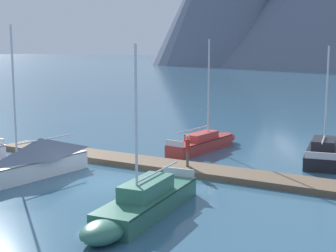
{
  "coord_description": "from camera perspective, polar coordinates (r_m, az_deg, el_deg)",
  "views": [
    {
      "loc": [
        14.06,
        -19.4,
        6.6
      ],
      "look_at": [
        0.0,
        6.0,
        2.0
      ],
      "focal_mm": 53.36,
      "sensor_mm": 36.0,
      "label": 1
    }
  ],
  "objects": [
    {
      "name": "person_on_dock",
      "position": [
        26.6,
        2.24,
        -2.58
      ],
      "size": [
        0.37,
        0.53,
        1.69
      ],
      "color": "brown",
      "rests_on": "dock"
    },
    {
      "name": "sailboat_far_berth",
      "position": [
        30.71,
        17.37,
        -2.83
      ],
      "size": [
        2.65,
        6.74,
        6.68
      ],
      "color": "black",
      "rests_on": "ground"
    },
    {
      "name": "mooring_buoy_channel_marker",
      "position": [
        29.94,
        -16.65,
        -3.58
      ],
      "size": [
        0.55,
        0.55,
        0.63
      ],
      "color": "red",
      "rests_on": "ground"
    },
    {
      "name": "mountain_central_massif",
      "position": [
        193.62,
        16.93,
        13.09
      ],
      "size": [
        83.88,
        83.88,
        41.77
      ],
      "color": "slate",
      "rests_on": "ground"
    },
    {
      "name": "dock",
      "position": [
        28.05,
        -1.98,
        -4.3
      ],
      "size": [
        21.51,
        2.65,
        0.3
      ],
      "color": "brown",
      "rests_on": "ground"
    },
    {
      "name": "sailboat_second_berth",
      "position": [
        26.36,
        -15.26,
        -3.73
      ],
      "size": [
        2.36,
        7.35,
        7.66
      ],
      "color": "silver",
      "rests_on": "ground"
    },
    {
      "name": "sailboat_mid_dock_starboard",
      "position": [
        19.8,
        -2.98,
        -8.83
      ],
      "size": [
        2.18,
        7.66,
        6.73
      ],
      "color": "#336B56",
      "rests_on": "ground"
    },
    {
      "name": "sailboat_mid_dock_port",
      "position": [
        32.52,
        4.21,
        -1.85
      ],
      "size": [
        2.13,
        7.17,
        7.11
      ],
      "color": "#B2332D",
      "rests_on": "ground"
    },
    {
      "name": "ground_plane",
      "position": [
        24.85,
        -6.76,
        -6.46
      ],
      "size": [
        700.0,
        700.0,
        0.0
      ],
      "primitive_type": "plane",
      "color": "#335B75"
    }
  ]
}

